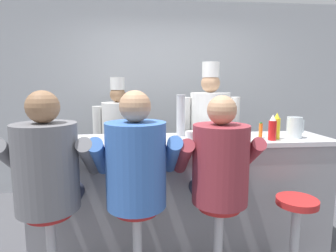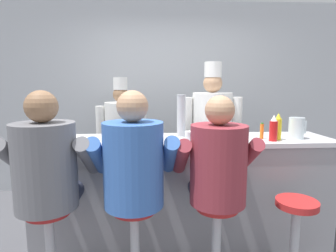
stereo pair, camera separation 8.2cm
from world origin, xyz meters
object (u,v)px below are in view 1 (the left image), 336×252
at_px(coffee_mug_blue, 117,134).
at_px(cook_in_whites_far, 209,133).
at_px(breakfast_plate, 66,138).
at_px(coffee_mug_white, 191,137).
at_px(diner_seated_maroon, 219,168).
at_px(napkin_dispenser_chrome, 238,135).
at_px(mustard_bottle_yellow, 277,127).
at_px(cup_stack_steel, 181,115).
at_px(empty_stool_round, 295,226).
at_px(cereal_bowl, 207,136).
at_px(hot_sauce_bottle_orange, 261,131).
at_px(water_pitcher_clear, 294,127).
at_px(ketchup_bottle_red, 272,128).
at_px(diner_seated_grey, 49,171).
at_px(cook_in_whites_near, 119,136).
at_px(diner_seated_blue, 136,168).

bearing_deg(coffee_mug_blue, cook_in_whites_far, 30.97).
relative_size(breakfast_plate, cook_in_whites_far, 0.14).
relative_size(coffee_mug_white, diner_seated_maroon, 0.10).
bearing_deg(napkin_dispenser_chrome, mustard_bottle_yellow, 11.29).
bearing_deg(cup_stack_steel, diner_seated_maroon, -74.08).
distance_m(coffee_mug_blue, cook_in_whites_far, 1.18).
height_order(coffee_mug_white, empty_stool_round, coffee_mug_white).
xyz_separation_m(cereal_bowl, coffee_mug_blue, (-0.82, 0.06, 0.02)).
distance_m(breakfast_plate, cook_in_whites_far, 1.58).
bearing_deg(cereal_bowl, breakfast_plate, 177.62).
xyz_separation_m(hot_sauce_bottle_orange, water_pitcher_clear, (0.32, -0.01, 0.03)).
distance_m(ketchup_bottle_red, napkin_dispenser_chrome, 0.32).
bearing_deg(diner_seated_grey, empty_stool_round, -1.17).
xyz_separation_m(water_pitcher_clear, breakfast_plate, (-2.09, 0.09, -0.08)).
height_order(diner_seated_grey, cook_in_whites_far, cook_in_whites_far).
bearing_deg(empty_stool_round, hot_sauce_bottle_orange, 98.81).
xyz_separation_m(water_pitcher_clear, empty_stool_round, (-0.24, -0.51, -0.69)).
bearing_deg(cup_stack_steel, cook_in_whites_near, 125.61).
distance_m(water_pitcher_clear, cook_in_whites_far, 0.95).
bearing_deg(ketchup_bottle_red, hot_sauce_bottle_orange, 118.64).
distance_m(napkin_dispenser_chrome, diner_seated_blue, 0.97).
bearing_deg(hot_sauce_bottle_orange, coffee_mug_blue, 176.37).
height_order(coffee_mug_blue, empty_stool_round, coffee_mug_blue).
xyz_separation_m(diner_seated_grey, diner_seated_blue, (0.61, -0.00, -0.00)).
xyz_separation_m(diner_seated_blue, empty_stool_round, (1.22, -0.04, -0.49)).
height_order(water_pitcher_clear, coffee_mug_blue, water_pitcher_clear).
xyz_separation_m(hot_sauce_bottle_orange, diner_seated_blue, (-1.14, -0.49, -0.18)).
relative_size(mustard_bottle_yellow, diner_seated_grey, 0.16).
distance_m(coffee_mug_blue, empty_stool_round, 1.65).
bearing_deg(hot_sauce_bottle_orange, mustard_bottle_yellow, -21.41).
bearing_deg(cup_stack_steel, coffee_mug_blue, -170.69).
height_order(cook_in_whites_near, cook_in_whites_far, cook_in_whites_far).
bearing_deg(cereal_bowl, ketchup_bottle_red, -13.88).
bearing_deg(napkin_dispenser_chrome, diner_seated_blue, -157.62).
height_order(water_pitcher_clear, cook_in_whites_near, cook_in_whites_near).
relative_size(hot_sauce_bottle_orange, breakfast_plate, 0.57).
relative_size(cereal_bowl, coffee_mug_blue, 1.09).
bearing_deg(coffee_mug_blue, ketchup_bottle_red, -7.93).
xyz_separation_m(breakfast_plate, coffee_mug_white, (1.10, -0.21, 0.03)).
height_order(water_pitcher_clear, breakfast_plate, water_pitcher_clear).
height_order(cup_stack_steel, diner_seated_blue, diner_seated_blue).
relative_size(diner_seated_grey, empty_stool_round, 2.22).
height_order(cereal_bowl, diner_seated_grey, diner_seated_grey).
relative_size(hot_sauce_bottle_orange, cook_in_whites_far, 0.08).
height_order(coffee_mug_white, coffee_mug_blue, coffee_mug_blue).
bearing_deg(coffee_mug_blue, diner_seated_maroon, -36.07).
bearing_deg(hot_sauce_bottle_orange, coffee_mug_white, -168.80).
xyz_separation_m(coffee_mug_blue, cook_in_whites_far, (1.01, 0.60, -0.11)).
distance_m(coffee_mug_white, cook_in_whites_far, 0.90).
bearing_deg(breakfast_plate, napkin_dispenser_chrome, -7.79).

